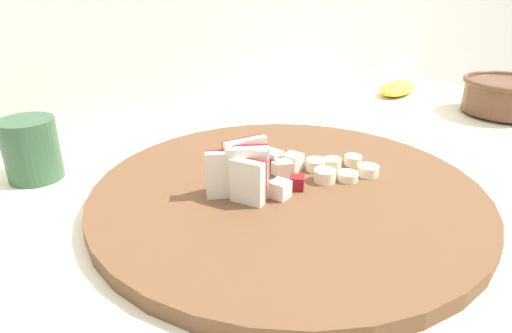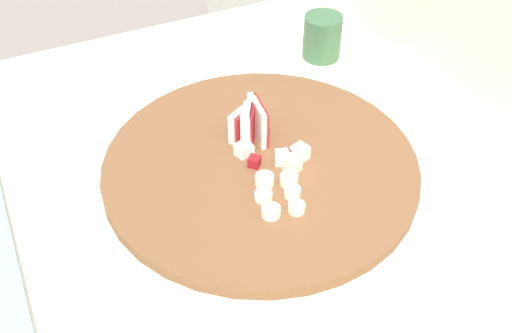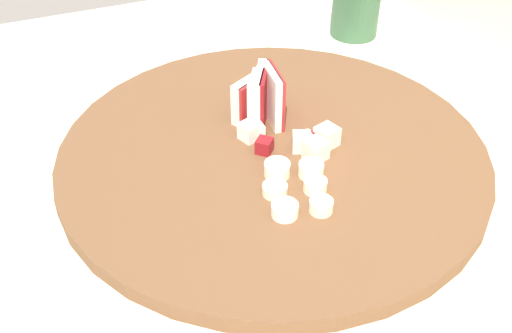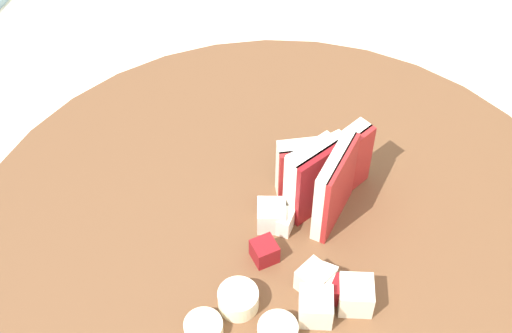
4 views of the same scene
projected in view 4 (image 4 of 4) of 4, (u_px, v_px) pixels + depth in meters
The scene contains 3 objects.
cutting_board at pixel (283, 265), 0.51m from camera, with size 0.46×0.46×0.02m, color brown.
apple_wedge_fan at pixel (323, 176), 0.51m from camera, with size 0.07×0.06×0.06m.
apple_dice_pile at pixel (311, 271), 0.48m from camera, with size 0.08×0.10×0.02m.
Camera 4 is at (0.16, 0.10, 1.36)m, focal length 52.00 mm.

